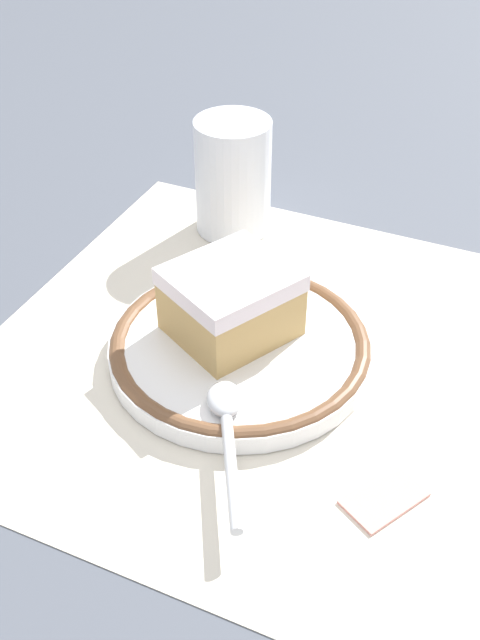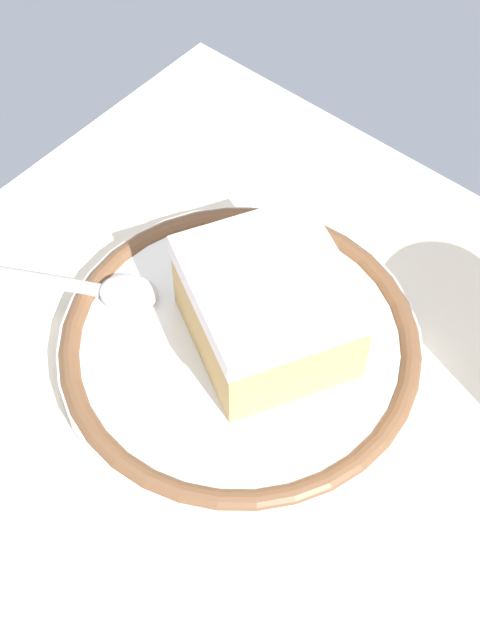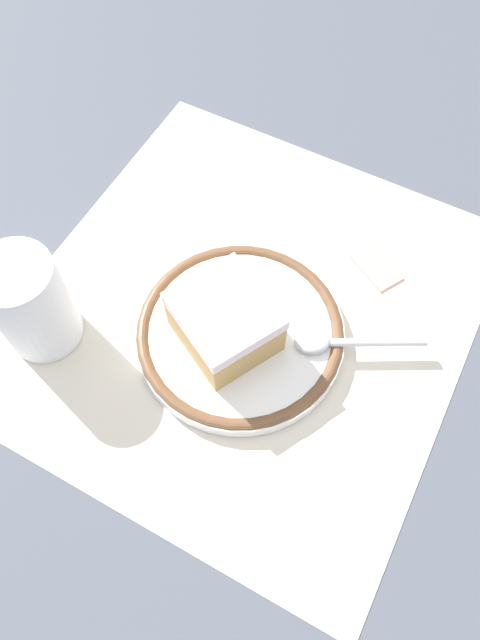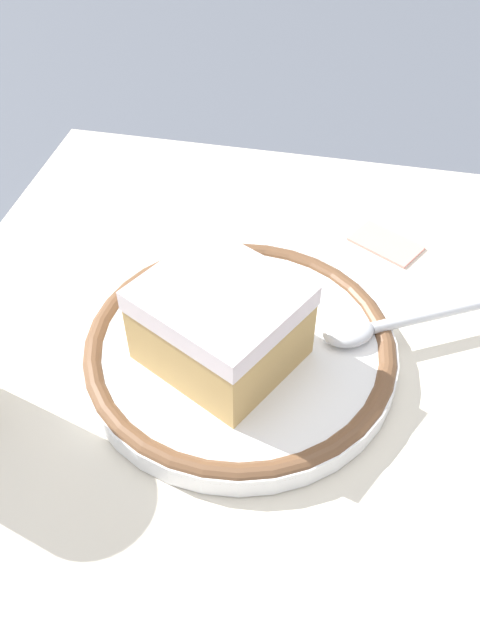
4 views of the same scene
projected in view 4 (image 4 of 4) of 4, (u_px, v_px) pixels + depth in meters
name	position (u px, v px, depth m)	size (l,w,h in m)	color
ground_plane	(236.00, 325.00, 0.43)	(2.40, 2.40, 0.00)	#4C515B
placemat	(236.00, 324.00, 0.43)	(0.41, 0.43, 0.00)	beige
plate	(240.00, 349.00, 0.40)	(0.19, 0.19, 0.02)	white
cake_slice	(215.00, 322.00, 0.37)	(0.11, 0.11, 0.05)	tan
spoon	(380.00, 325.00, 0.40)	(0.11, 0.07, 0.01)	silver
napkin	(141.00, 186.00, 0.54)	(0.11, 0.10, 0.00)	white
sugar_packet	(386.00, 241.00, 0.48)	(0.05, 0.03, 0.01)	#E5998C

